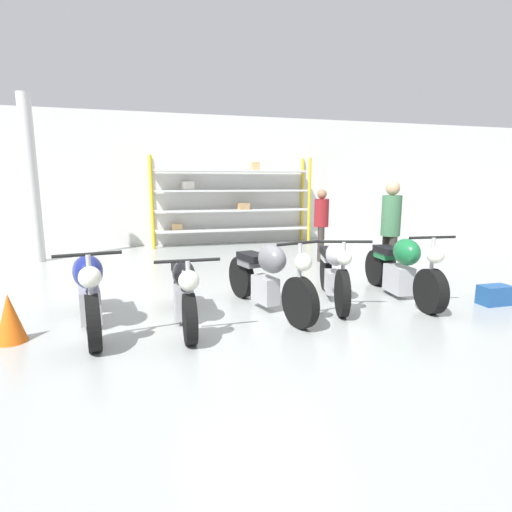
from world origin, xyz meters
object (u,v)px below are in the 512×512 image
(motorcycle_grey, at_px, (268,276))
(motorcycle_green, at_px, (402,268))
(motorcycle_silver, at_px, (333,270))
(traffic_cone, at_px, (10,318))
(person_near_rack, at_px, (321,219))
(toolbox, at_px, (495,295))
(motorcycle_blue, at_px, (89,290))
(shelving_rack, at_px, (231,200))
(motorcycle_black, at_px, (184,291))
(person_browsing, at_px, (391,225))

(motorcycle_grey, relative_size, motorcycle_green, 0.98)
(motorcycle_silver, bearing_deg, traffic_cone, -67.16)
(person_near_rack, height_order, toolbox, person_near_rack)
(motorcycle_blue, height_order, motorcycle_silver, motorcycle_blue)
(shelving_rack, bearing_deg, traffic_cone, -120.83)
(motorcycle_black, bearing_deg, traffic_cone, -86.50)
(motorcycle_black, distance_m, motorcycle_grey, 1.17)
(traffic_cone, bearing_deg, shelving_rack, 59.17)
(person_near_rack, bearing_deg, motorcycle_green, 109.85)
(motorcycle_silver, height_order, person_near_rack, person_near_rack)
(motorcycle_grey, xyz_separation_m, motorcycle_green, (2.15, 0.08, -0.03))
(motorcycle_green, bearing_deg, person_browsing, 165.90)
(traffic_cone, bearing_deg, person_near_rack, 33.20)
(toolbox, relative_size, traffic_cone, 0.80)
(motorcycle_blue, relative_size, person_near_rack, 1.30)
(motorcycle_green, height_order, traffic_cone, motorcycle_green)
(motorcycle_blue, relative_size, traffic_cone, 3.79)
(motorcycle_green, xyz_separation_m, toolbox, (1.10, -0.67, -0.32))
(motorcycle_blue, xyz_separation_m, toolbox, (5.50, -0.51, -0.34))
(motorcycle_green, relative_size, person_near_rack, 1.35)
(person_near_rack, bearing_deg, toolbox, 126.55)
(motorcycle_blue, relative_size, motorcycle_grey, 0.99)
(motorcycle_silver, bearing_deg, motorcycle_blue, -69.44)
(motorcycle_blue, relative_size, motorcycle_green, 0.97)
(motorcycle_black, height_order, motorcycle_grey, motorcycle_grey)
(motorcycle_black, height_order, person_near_rack, person_near_rack)
(motorcycle_blue, distance_m, traffic_cone, 0.85)
(motorcycle_blue, bearing_deg, person_near_rack, 116.47)
(motorcycle_black, xyz_separation_m, person_near_rack, (3.34, 3.32, 0.52))
(person_near_rack, xyz_separation_m, traffic_cone, (-5.24, -3.43, -0.66))
(motorcycle_blue, height_order, motorcycle_green, motorcycle_green)
(motorcycle_blue, relative_size, motorcycle_silver, 1.07)
(shelving_rack, relative_size, traffic_cone, 8.20)
(motorcycle_black, xyz_separation_m, traffic_cone, (-1.90, -0.11, -0.14))
(shelving_rack, relative_size, motorcycle_blue, 2.16)
(shelving_rack, distance_m, motorcycle_black, 6.64)
(person_browsing, xyz_separation_m, traffic_cone, (-5.46, -1.12, -0.77))
(person_near_rack, bearing_deg, motorcycle_black, 65.47)
(person_browsing, relative_size, traffic_cone, 3.21)
(shelving_rack, xyz_separation_m, person_near_rack, (1.42, -2.98, -0.32))
(toolbox, bearing_deg, person_browsing, 120.88)
(motorcycle_grey, xyz_separation_m, toolbox, (3.25, -0.59, -0.35))
(motorcycle_green, xyz_separation_m, person_near_rack, (0.04, 3.04, 0.48))
(motorcycle_black, relative_size, motorcycle_silver, 1.01)
(shelving_rack, bearing_deg, motorcycle_blue, -116.10)
(person_browsing, height_order, person_near_rack, person_browsing)
(motorcycle_silver, xyz_separation_m, toolbox, (2.19, -0.77, -0.33))
(motorcycle_grey, bearing_deg, motorcycle_black, -94.88)
(shelving_rack, distance_m, person_near_rack, 3.31)
(shelving_rack, distance_m, motorcycle_silver, 5.98)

